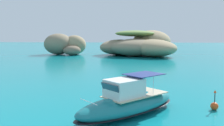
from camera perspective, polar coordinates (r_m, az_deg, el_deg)
name	(u,v)px	position (r m, az deg, el deg)	size (l,w,h in m)	color
islet_large	(143,45)	(67.47, 7.50, 4.36)	(25.20, 25.14, 7.14)	#84755B
islet_small	(65,45)	(70.28, -11.41, 4.36)	(13.30, 10.46, 6.15)	#84755B
motorboat_teal	(128,103)	(16.12, 4.00, -9.62)	(7.84, 7.87, 2.68)	#19727A
channel_buoy	(214,105)	(18.80, 23.68, -9.44)	(0.56, 0.56, 1.48)	#E54C19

